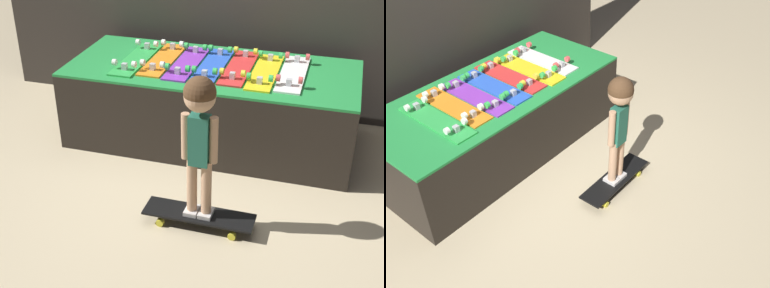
# 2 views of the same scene
# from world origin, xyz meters

# --- Properties ---
(ground_plane) EXTENTS (16.00, 16.00, 0.00)m
(ground_plane) POSITION_xyz_m (0.00, 0.00, 0.00)
(ground_plane) COLOR beige
(display_rack) EXTENTS (2.31, 1.00, 0.66)m
(display_rack) POSITION_xyz_m (0.00, 0.57, 0.33)
(display_rack) COLOR black
(display_rack) RESTS_ON ground_plane
(skateboard_green_on_rack) EXTENTS (0.19, 0.75, 0.09)m
(skateboard_green_on_rack) POSITION_xyz_m (-0.64, 0.54, 0.67)
(skateboard_green_on_rack) COLOR green
(skateboard_green_on_rack) RESTS_ON display_rack
(skateboard_orange_on_rack) EXTENTS (0.19, 0.75, 0.09)m
(skateboard_orange_on_rack) POSITION_xyz_m (-0.43, 0.60, 0.67)
(skateboard_orange_on_rack) COLOR orange
(skateboard_orange_on_rack) RESTS_ON display_rack
(skateboard_purple_on_rack) EXTENTS (0.19, 0.75, 0.09)m
(skateboard_purple_on_rack) POSITION_xyz_m (-0.21, 0.58, 0.67)
(skateboard_purple_on_rack) COLOR purple
(skateboard_purple_on_rack) RESTS_ON display_rack
(skateboard_blue_on_rack) EXTENTS (0.19, 0.75, 0.09)m
(skateboard_blue_on_rack) POSITION_xyz_m (0.00, 0.59, 0.67)
(skateboard_blue_on_rack) COLOR blue
(skateboard_blue_on_rack) RESTS_ON display_rack
(skateboard_red_on_rack) EXTENTS (0.19, 0.75, 0.09)m
(skateboard_red_on_rack) POSITION_xyz_m (0.21, 0.60, 0.67)
(skateboard_red_on_rack) COLOR red
(skateboard_red_on_rack) RESTS_ON display_rack
(skateboard_yellow_on_rack) EXTENTS (0.19, 0.75, 0.09)m
(skateboard_yellow_on_rack) POSITION_xyz_m (0.43, 0.57, 0.67)
(skateboard_yellow_on_rack) COLOR yellow
(skateboard_yellow_on_rack) RESTS_ON display_rack
(skateboard_white_on_rack) EXTENTS (0.19, 0.75, 0.09)m
(skateboard_white_on_rack) POSITION_xyz_m (0.64, 0.60, 0.67)
(skateboard_white_on_rack) COLOR white
(skateboard_white_on_rack) RESTS_ON display_rack
(skateboard_on_floor) EXTENTS (0.74, 0.20, 0.09)m
(skateboard_on_floor) POSITION_xyz_m (0.22, -0.59, 0.07)
(skateboard_on_floor) COLOR black
(skateboard_on_floor) RESTS_ON ground_plane
(child) EXTENTS (0.23, 0.20, 0.97)m
(child) POSITION_xyz_m (0.22, -0.59, 0.77)
(child) COLOR silver
(child) RESTS_ON skateboard_on_floor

